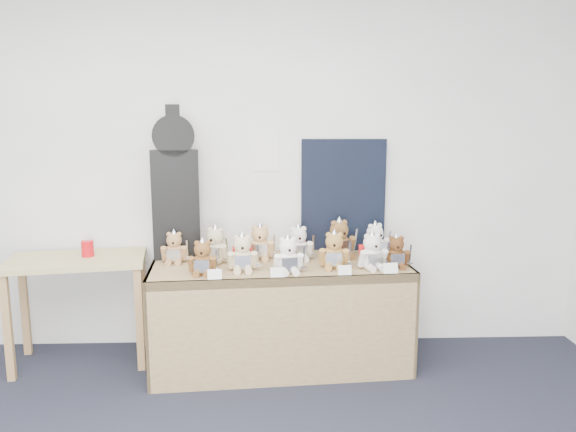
{
  "coord_description": "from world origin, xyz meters",
  "views": [
    {
      "loc": [
        0.62,
        -1.68,
        1.75
      ],
      "look_at": [
        0.76,
        2.0,
        1.09
      ],
      "focal_mm": 35.0,
      "sensor_mm": 36.0,
      "label": 1
    }
  ],
  "objects_px": {
    "teddy_back_centre_right": "(298,245)",
    "teddy_back_end": "(375,242)",
    "teddy_front_end": "(396,253)",
    "red_cup": "(88,249)",
    "teddy_front_right": "(334,252)",
    "teddy_front_left": "(242,254)",
    "teddy_back_far_left": "(174,249)",
    "display_table": "(281,288)",
    "teddy_back_left": "(215,247)",
    "guitar_case": "(175,185)",
    "teddy_front_far_left": "(203,259)",
    "teddy_back_right": "(340,240)",
    "teddy_front_centre": "(288,256)",
    "side_table": "(78,275)",
    "teddy_front_far_right": "(372,253)",
    "teddy_back_centre_left": "(260,243)"
  },
  "relations": [
    {
      "from": "guitar_case",
      "to": "teddy_front_left",
      "type": "height_order",
      "value": "guitar_case"
    },
    {
      "from": "teddy_front_centre",
      "to": "teddy_back_end",
      "type": "height_order",
      "value": "teddy_back_end"
    },
    {
      "from": "teddy_front_far_right",
      "to": "teddy_back_centre_right",
      "type": "xyz_separation_m",
      "value": [
        -0.48,
        0.26,
        0.0
      ]
    },
    {
      "from": "teddy_back_left",
      "to": "teddy_back_far_left",
      "type": "bearing_deg",
      "value": -160.97
    },
    {
      "from": "red_cup",
      "to": "teddy_front_centre",
      "type": "distance_m",
      "value": 1.44
    },
    {
      "from": "teddy_front_left",
      "to": "teddy_front_far_left",
      "type": "bearing_deg",
      "value": -165.46
    },
    {
      "from": "side_table",
      "to": "teddy_front_right",
      "type": "distance_m",
      "value": 1.8
    },
    {
      "from": "teddy_back_left",
      "to": "teddy_back_centre_right",
      "type": "distance_m",
      "value": 0.58
    },
    {
      "from": "side_table",
      "to": "teddy_front_right",
      "type": "relative_size",
      "value": 3.55
    },
    {
      "from": "teddy_back_left",
      "to": "teddy_back_far_left",
      "type": "distance_m",
      "value": 0.28
    },
    {
      "from": "teddy_front_right",
      "to": "teddy_front_far_right",
      "type": "relative_size",
      "value": 1.02
    },
    {
      "from": "teddy_front_end",
      "to": "teddy_back_right",
      "type": "bearing_deg",
      "value": 142.41
    },
    {
      "from": "display_table",
      "to": "red_cup",
      "type": "distance_m",
      "value": 1.39
    },
    {
      "from": "red_cup",
      "to": "teddy_back_far_left",
      "type": "bearing_deg",
      "value": -6.53
    },
    {
      "from": "teddy_front_right",
      "to": "teddy_back_far_left",
      "type": "height_order",
      "value": "teddy_front_right"
    },
    {
      "from": "teddy_front_centre",
      "to": "teddy_back_right",
      "type": "bearing_deg",
      "value": 36.78
    },
    {
      "from": "guitar_case",
      "to": "red_cup",
      "type": "distance_m",
      "value": 0.76
    },
    {
      "from": "side_table",
      "to": "teddy_back_centre_right",
      "type": "bearing_deg",
      "value": -8.48
    },
    {
      "from": "teddy_back_centre_left",
      "to": "display_table",
      "type": "bearing_deg",
      "value": -53.2
    },
    {
      "from": "display_table",
      "to": "teddy_back_far_left",
      "type": "bearing_deg",
      "value": 166.67
    },
    {
      "from": "teddy_back_left",
      "to": "teddy_back_right",
      "type": "relative_size",
      "value": 0.91
    },
    {
      "from": "red_cup",
      "to": "teddy_front_far_left",
      "type": "xyz_separation_m",
      "value": [
        0.85,
        -0.38,
        0.01
      ]
    },
    {
      "from": "guitar_case",
      "to": "teddy_back_left",
      "type": "xyz_separation_m",
      "value": [
        0.28,
        -0.14,
        -0.42
      ]
    },
    {
      "from": "teddy_front_right",
      "to": "teddy_back_right",
      "type": "bearing_deg",
      "value": 81.8
    },
    {
      "from": "display_table",
      "to": "teddy_front_left",
      "type": "distance_m",
      "value": 0.38
    },
    {
      "from": "guitar_case",
      "to": "teddy_front_far_left",
      "type": "bearing_deg",
      "value": -71.21
    },
    {
      "from": "teddy_back_centre_right",
      "to": "teddy_back_end",
      "type": "distance_m",
      "value": 0.56
    },
    {
      "from": "teddy_front_left",
      "to": "teddy_back_left",
      "type": "bearing_deg",
      "value": 129.48
    },
    {
      "from": "guitar_case",
      "to": "teddy_front_centre",
      "type": "relative_size",
      "value": 4.02
    },
    {
      "from": "teddy_front_far_left",
      "to": "side_table",
      "type": "bearing_deg",
      "value": 160.86
    },
    {
      "from": "side_table",
      "to": "guitar_case",
      "type": "distance_m",
      "value": 0.93
    },
    {
      "from": "teddy_back_end",
      "to": "teddy_back_far_left",
      "type": "bearing_deg",
      "value": 156.15
    },
    {
      "from": "display_table",
      "to": "teddy_back_end",
      "type": "height_order",
      "value": "teddy_back_end"
    },
    {
      "from": "teddy_front_left",
      "to": "teddy_back_far_left",
      "type": "distance_m",
      "value": 0.53
    },
    {
      "from": "display_table",
      "to": "red_cup",
      "type": "xyz_separation_m",
      "value": [
        -1.35,
        0.19,
        0.25
      ]
    },
    {
      "from": "teddy_front_end",
      "to": "guitar_case",
      "type": "bearing_deg",
      "value": 169.78
    },
    {
      "from": "display_table",
      "to": "guitar_case",
      "type": "distance_m",
      "value": 1.04
    },
    {
      "from": "display_table",
      "to": "teddy_front_centre",
      "type": "xyz_separation_m",
      "value": [
        0.04,
        -0.17,
        0.27
      ]
    },
    {
      "from": "teddy_front_left",
      "to": "teddy_back_centre_left",
      "type": "relative_size",
      "value": 0.98
    },
    {
      "from": "side_table",
      "to": "teddy_front_right",
      "type": "bearing_deg",
      "value": -15.86
    },
    {
      "from": "teddy_front_end",
      "to": "teddy_back_right",
      "type": "distance_m",
      "value": 0.45
    },
    {
      "from": "teddy_front_far_right",
      "to": "teddy_back_right",
      "type": "relative_size",
      "value": 0.88
    },
    {
      "from": "teddy_back_right",
      "to": "teddy_back_end",
      "type": "xyz_separation_m",
      "value": [
        0.26,
        0.0,
        -0.01
      ]
    },
    {
      "from": "display_table",
      "to": "teddy_front_left",
      "type": "xyz_separation_m",
      "value": [
        -0.25,
        -0.11,
        0.27
      ]
    },
    {
      "from": "teddy_back_right",
      "to": "teddy_back_end",
      "type": "bearing_deg",
      "value": -22.38
    },
    {
      "from": "teddy_back_centre_left",
      "to": "teddy_front_far_right",
      "type": "bearing_deg",
      "value": -20.07
    },
    {
      "from": "teddy_front_far_left",
      "to": "teddy_back_far_left",
      "type": "distance_m",
      "value": 0.38
    },
    {
      "from": "teddy_front_left",
      "to": "teddy_front_right",
      "type": "bearing_deg",
      "value": 0.84
    },
    {
      "from": "teddy_front_end",
      "to": "red_cup",
      "type": "bearing_deg",
      "value": 174.44
    },
    {
      "from": "teddy_front_right",
      "to": "teddy_back_centre_right",
      "type": "relative_size",
      "value": 1.01
    }
  ]
}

